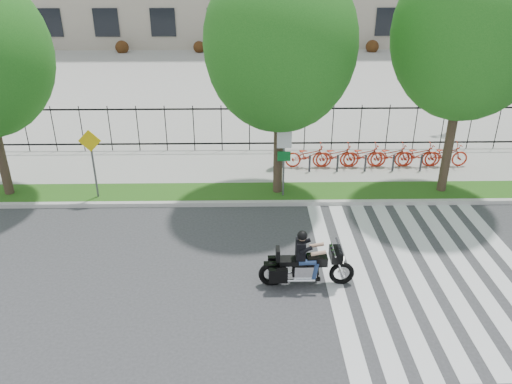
{
  "coord_description": "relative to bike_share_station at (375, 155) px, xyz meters",
  "views": [
    {
      "loc": [
        -0.07,
        -11.4,
        7.9
      ],
      "look_at": [
        0.18,
        3.0,
        1.04
      ],
      "focal_mm": 35.0,
      "sensor_mm": 36.0,
      "label": 1
    }
  ],
  "objects": [
    {
      "name": "crosswalk_stripes",
      "position": [
        -0.2,
        -7.2,
        -0.64
      ],
      "size": [
        5.7,
        8.0,
        0.01
      ],
      "primitive_type": null,
      "color": "silver",
      "rests_on": "ground"
    },
    {
      "name": "iron_fence",
      "position": [
        -5.03,
        2.0,
        0.51
      ],
      "size": [
        30.0,
        0.06,
        2.0
      ],
      "primitive_type": null,
      "color": "black",
      "rests_on": "sidewalk"
    },
    {
      "name": "sign_pole_regulatory",
      "position": [
        -3.86,
        -2.62,
        1.1
      ],
      "size": [
        0.5,
        0.09,
        2.5
      ],
      "color": "#59595B",
      "rests_on": "grass_verge"
    },
    {
      "name": "sign_pole_warning",
      "position": [
        -10.42,
        -2.62,
        1.1
      ],
      "size": [
        0.78,
        0.09,
        2.49
      ],
      "color": "#59595B",
      "rests_on": "grass_verge"
    },
    {
      "name": "plaza",
      "position": [
        -5.03,
        17.8,
        -0.59
      ],
      "size": [
        80.0,
        34.0,
        0.1
      ],
      "primitive_type": "cube",
      "color": "#A3A198",
      "rests_on": "ground"
    },
    {
      "name": "ground",
      "position": [
        -5.03,
        -7.2,
        -0.64
      ],
      "size": [
        120.0,
        120.0,
        0.0
      ],
      "primitive_type": "plane",
      "color": "#353538",
      "rests_on": "ground"
    },
    {
      "name": "street_tree_1",
      "position": [
        -4.04,
        -2.25,
        4.68
      ],
      "size": [
        4.95,
        4.95,
        8.03
      ],
      "color": "#33271C",
      "rests_on": "grass_verge"
    },
    {
      "name": "curb",
      "position": [
        -5.03,
        -3.1,
        -0.57
      ],
      "size": [
        60.0,
        0.2,
        0.15
      ],
      "primitive_type": "cube",
      "color": "beige",
      "rests_on": "ground"
    },
    {
      "name": "grass_verge",
      "position": [
        -5.03,
        -2.25,
        -0.57
      ],
      "size": [
        60.0,
        1.5,
        0.15
      ],
      "primitive_type": "cube",
      "color": "#275A16",
      "rests_on": "ground"
    },
    {
      "name": "lamp_post_right",
      "position": [
        4.97,
        4.8,
        2.56
      ],
      "size": [
        1.06,
        0.7,
        4.25
      ],
      "color": "black",
      "rests_on": "ground"
    },
    {
      "name": "street_tree_2",
      "position": [
        1.94,
        -2.25,
        4.98
      ],
      "size": [
        4.85,
        4.85,
        8.27
      ],
      "color": "#33271C",
      "rests_on": "grass_verge"
    },
    {
      "name": "bike_share_station",
      "position": [
        0.0,
        0.0,
        0.0
      ],
      "size": [
        7.8,
        0.86,
        1.5
      ],
      "color": "#2D2D33",
      "rests_on": "sidewalk"
    },
    {
      "name": "sidewalk",
      "position": [
        -5.03,
        0.25,
        -0.57
      ],
      "size": [
        60.0,
        3.5,
        0.15
      ],
      "primitive_type": "cube",
      "color": "#A3A198",
      "rests_on": "ground"
    },
    {
      "name": "motorcycle_rider",
      "position": [
        -3.6,
        -7.72,
        0.01
      ],
      "size": [
        2.53,
        0.74,
        1.95
      ],
      "color": "black",
      "rests_on": "ground"
    }
  ]
}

